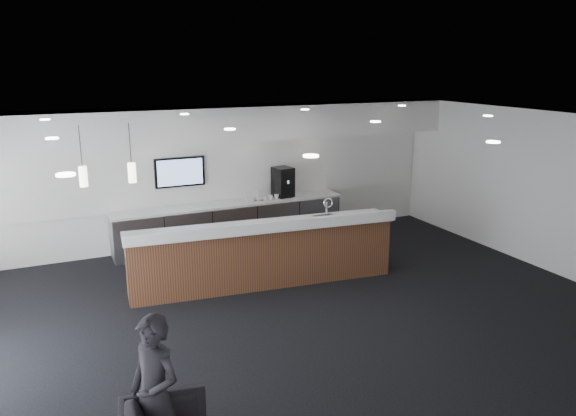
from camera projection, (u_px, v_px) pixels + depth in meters
name	position (u px, v px, depth m)	size (l,w,h in m)	color
ground	(305.00, 310.00, 9.05)	(10.00, 10.00, 0.00)	black
ceiling	(307.00, 123.00, 8.29)	(10.00, 8.00, 0.02)	black
back_wall	(224.00, 174.00, 12.19)	(10.00, 0.02, 3.00)	white
right_wall	(541.00, 190.00, 10.68)	(0.02, 8.00, 3.00)	white
soffit_bulkhead	(230.00, 123.00, 11.50)	(10.00, 0.90, 0.70)	white
alcove_panel	(225.00, 170.00, 12.14)	(9.80, 0.06, 1.40)	white
back_credenza	(231.00, 224.00, 12.13)	(5.06, 0.66, 0.95)	#989AA0
wall_tv	(180.00, 172.00, 11.66)	(1.05, 0.08, 0.62)	black
pendant_left	(136.00, 176.00, 8.22)	(0.12, 0.12, 0.30)	#FFF1C6
pendant_right	(85.00, 181.00, 7.93)	(0.12, 0.12, 0.30)	#FFF1C6
ceiling_can_lights	(307.00, 125.00, 8.30)	(7.00, 5.00, 0.02)	white
service_counter	(263.00, 253.00, 9.97)	(4.84, 1.27, 1.49)	#492518
coffee_machine	(283.00, 182.00, 12.48)	(0.44, 0.53, 0.66)	black
info_sign_left	(262.00, 195.00, 12.18)	(0.18, 0.02, 0.24)	white
info_sign_right	(256.00, 196.00, 12.16)	(0.16, 0.02, 0.21)	white
lounge_guest	(155.00, 395.00, 5.35)	(0.59, 0.39, 1.62)	black
cup_0	(288.00, 195.00, 12.45)	(0.10, 0.10, 0.10)	white
cup_1	(282.00, 196.00, 12.39)	(0.10, 0.10, 0.10)	white
cup_2	(276.00, 197.00, 12.33)	(0.10, 0.10, 0.10)	white
cup_3	(271.00, 197.00, 12.28)	(0.10, 0.10, 0.10)	white
cup_4	(265.00, 198.00, 12.22)	(0.10, 0.10, 0.10)	white
cup_5	(259.00, 198.00, 12.17)	(0.10, 0.10, 0.10)	white
cup_6	(253.00, 199.00, 12.11)	(0.10, 0.10, 0.10)	white
cup_7	(247.00, 200.00, 12.05)	(0.10, 0.10, 0.10)	white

